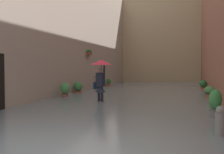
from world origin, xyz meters
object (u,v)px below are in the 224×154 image
potted_plant_far_left (203,86)px  mooring_bollard (220,124)px  potted_plant_mid_left (215,105)px  person_wading (101,73)px  potted_plant_near_right (109,83)px  potted_plant_near_left (209,93)px  potted_plant_mid_right (78,88)px  potted_plant_far_right (65,90)px

potted_plant_far_left → mooring_bollard: mooring_bollard is taller
potted_plant_mid_left → mooring_bollard: potted_plant_mid_left is taller
person_wading → potted_plant_near_right: person_wading is taller
potted_plant_near_left → potted_plant_far_left: potted_plant_far_left is taller
person_wading → potted_plant_far_left: (-4.84, -7.30, -1.01)m
potted_plant_near_left → mooring_bollard: mooring_bollard is taller
potted_plant_mid_right → potted_plant_far_right: (-0.13, 2.07, 0.04)m
person_wading → mooring_bollard: 6.84m
potted_plant_near_right → potted_plant_far_left: (-7.30, 2.32, 0.05)m
potted_plant_near_right → potted_plant_mid_left: bearing=119.8°
potted_plant_far_left → potted_plant_mid_right: bearing=28.7°
potted_plant_mid_left → potted_plant_far_left: potted_plant_mid_left is taller
potted_plant_mid_right → potted_plant_mid_left: 9.34m
potted_plant_mid_left → mooring_bollard: bearing=87.3°
person_wading → potted_plant_near_left: size_ratio=2.81×
potted_plant_mid_right → potted_plant_far_right: potted_plant_far_right is taller
potted_plant_near_right → potted_plant_far_left: 7.66m
potted_plant_far_left → mooring_bollard: 12.33m
potted_plant_mid_right → potted_plant_far_left: (-7.34, -4.03, -0.02)m
person_wading → potted_plant_far_right: 2.82m
potted_plant_mid_left → potted_plant_far_left: 10.06m
potted_plant_mid_right → potted_plant_mid_left: (-7.13, 6.03, 0.09)m
potted_plant_near_right → mooring_bollard: size_ratio=0.88×
potted_plant_mid_right → potted_plant_near_right: size_ratio=1.11×
potted_plant_near_left → potted_plant_near_right: size_ratio=1.02×
person_wading → potted_plant_far_right: bearing=-27.0°
person_wading → potted_plant_mid_right: person_wading is taller
potted_plant_near_right → potted_plant_near_left: bearing=135.5°
potted_plant_mid_right → potted_plant_far_left: potted_plant_far_left is taller
potted_plant_mid_right → potted_plant_far_right: 2.07m
person_wading → potted_plant_mid_left: (-4.63, 2.76, -0.91)m
potted_plant_near_left → potted_plant_mid_left: 5.20m
potted_plant_near_left → mooring_bollard: 7.47m
potted_plant_near_left → potted_plant_far_right: potted_plant_far_right is taller
potted_plant_far_right → mooring_bollard: bearing=137.9°
mooring_bollard → potted_plant_near_left: bearing=-92.6°
potted_plant_far_left → potted_plant_mid_left: bearing=88.8°
potted_plant_far_right → potted_plant_mid_right: bearing=-86.4°
person_wading → potted_plant_near_left: person_wading is taller
person_wading → potted_plant_near_left: (-4.86, -2.43, -1.03)m
potted_plant_far_right → mooring_bollard: 9.29m
potted_plant_near_left → potted_plant_far_left: size_ratio=0.91×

